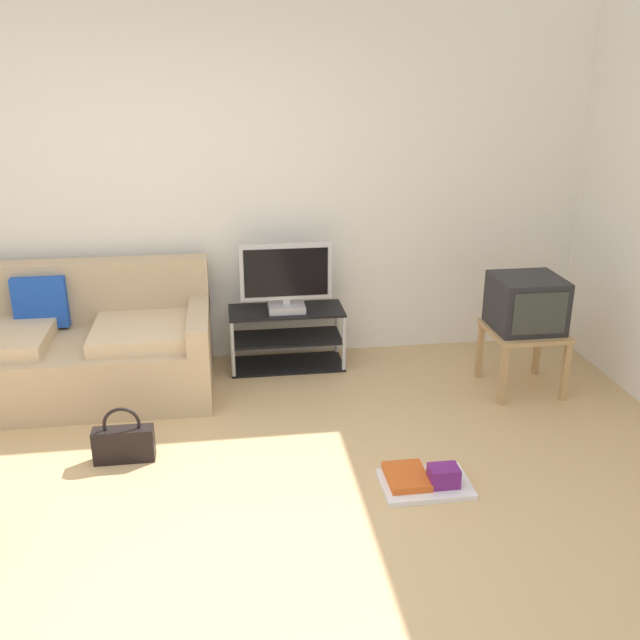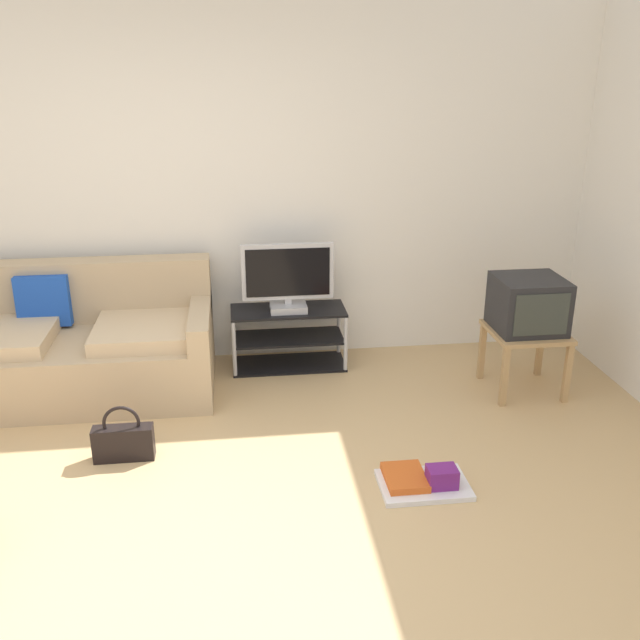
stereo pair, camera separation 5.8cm
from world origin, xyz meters
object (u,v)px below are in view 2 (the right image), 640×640
object	(u,v)px
crt_tv	(528,304)
handbag	(123,441)
tv_stand	(289,338)
side_table	(525,340)
couch	(79,347)
floor_tray	(423,481)
flat_tv	(288,278)

from	to	relation	value
crt_tv	handbag	xyz separation A→B (m)	(-2.66, -0.61, -0.52)
tv_stand	side_table	distance (m)	1.72
couch	tv_stand	size ratio (longest dim) A/B	2.16
couch	side_table	world-z (taller)	couch
tv_stand	floor_tray	xyz separation A→B (m)	(0.59, -1.72, -0.19)
floor_tray	couch	bearing A→B (deg)	144.25
handbag	flat_tv	bearing A→B (deg)	48.10
side_table	floor_tray	size ratio (longest dim) A/B	1.03
crt_tv	tv_stand	bearing A→B (deg)	159.21
couch	handbag	size ratio (longest dim) A/B	5.28
handbag	side_table	bearing A→B (deg)	12.50
tv_stand	crt_tv	distance (m)	1.75
couch	floor_tray	xyz separation A→B (m)	(2.07, -1.49, -0.28)
flat_tv	floor_tray	world-z (taller)	flat_tv
couch	crt_tv	size ratio (longest dim) A/B	4.08
tv_stand	flat_tv	world-z (taller)	flat_tv
couch	tv_stand	world-z (taller)	couch
floor_tray	handbag	bearing A→B (deg)	162.98
side_table	floor_tray	bearing A→B (deg)	-132.52
crt_tv	couch	bearing A→B (deg)	173.00
tv_stand	floor_tray	bearing A→B (deg)	-71.09
flat_tv	side_table	size ratio (longest dim) A/B	1.33
crt_tv	handbag	distance (m)	2.78
flat_tv	crt_tv	world-z (taller)	flat_tv
tv_stand	floor_tray	distance (m)	1.82
flat_tv	floor_tray	xyz separation A→B (m)	(0.59, -1.69, -0.66)
crt_tv	floor_tray	distance (m)	1.61
tv_stand	flat_tv	size ratio (longest dim) A/B	1.27
tv_stand	flat_tv	bearing A→B (deg)	-90.00
side_table	handbag	world-z (taller)	side_table
side_table	floor_tray	distance (m)	1.52
couch	tv_stand	distance (m)	1.50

